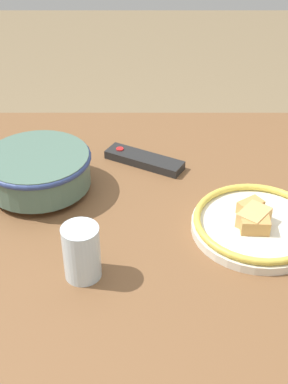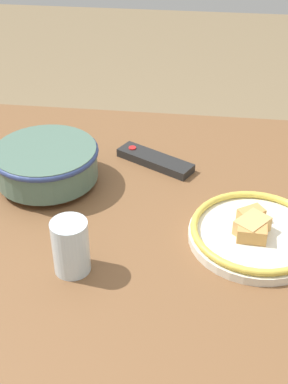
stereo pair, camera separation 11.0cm
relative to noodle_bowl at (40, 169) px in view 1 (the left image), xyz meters
name	(u,v)px [view 1 (the left image)]	position (x,y,z in m)	size (l,w,h in m)	color
dining_table	(134,255)	(0.21, -0.15, -0.12)	(1.60, 1.05, 0.71)	brown
noodle_bowl	(40,169)	(0.00, 0.00, 0.00)	(0.23, 0.23, 0.09)	#4C6B5B
food_plate	(258,225)	(0.45, -0.15, -0.04)	(0.26, 0.26, 0.05)	silver
tv_remote	(146,160)	(0.23, 0.11, -0.04)	(0.19, 0.14, 0.02)	black
drinking_glass	(83,252)	(0.12, -0.27, 0.00)	(0.07, 0.07, 0.11)	silver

